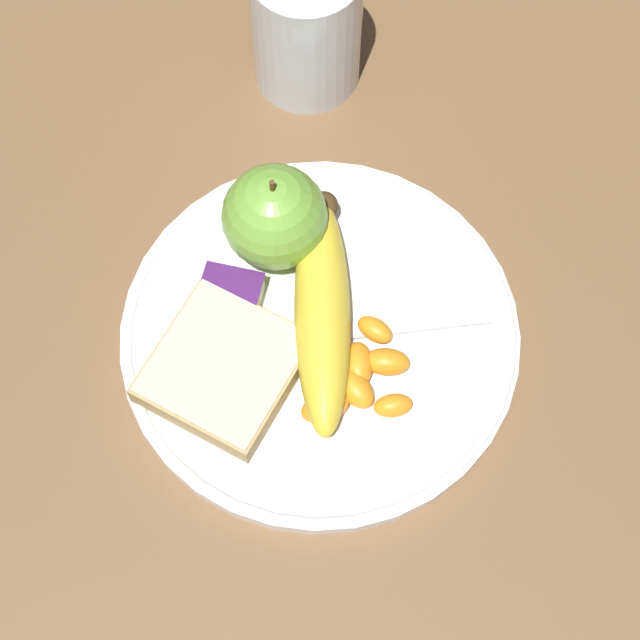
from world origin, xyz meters
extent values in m
plane|color=brown|center=(0.00, 0.00, 0.00)|extent=(3.00, 3.00, 0.00)
cylinder|color=white|center=(0.00, 0.00, 0.01)|extent=(0.27, 0.27, 0.01)
torus|color=white|center=(0.00, 0.00, 0.01)|extent=(0.27, 0.27, 0.01)
cylinder|color=silver|center=(-0.22, -0.06, 0.05)|extent=(0.08, 0.08, 0.11)
cylinder|color=yellow|center=(-0.22, -0.06, 0.05)|extent=(0.07, 0.07, 0.09)
sphere|color=#72B23D|center=(-0.06, -0.05, 0.05)|extent=(0.07, 0.07, 0.07)
cylinder|color=brown|center=(-0.06, -0.05, 0.09)|extent=(0.00, 0.00, 0.01)
ellipsoid|color=yellow|center=(-0.01, 0.00, 0.03)|extent=(0.18, 0.08, 0.04)
sphere|color=#473319|center=(-0.09, -0.02, 0.03)|extent=(0.02, 0.02, 0.02)
cube|color=tan|center=(0.04, -0.05, 0.02)|extent=(0.11, 0.11, 0.02)
cube|color=beige|center=(0.04, -0.05, 0.02)|extent=(0.11, 0.11, 0.02)
cube|color=silver|center=(-0.02, 0.05, 0.01)|extent=(0.05, 0.12, 0.00)
cube|color=silver|center=(0.02, -0.03, 0.01)|extent=(0.04, 0.06, 0.00)
cube|color=silver|center=(0.00, -0.06, 0.02)|extent=(0.05, 0.04, 0.02)
cube|color=#4C1E60|center=(0.00, -0.06, 0.03)|extent=(0.05, 0.04, 0.00)
ellipsoid|color=orange|center=(-0.01, 0.04, 0.02)|extent=(0.02, 0.03, 0.01)
ellipsoid|color=orange|center=(0.02, 0.03, 0.02)|extent=(0.04, 0.03, 0.02)
ellipsoid|color=orange|center=(0.01, 0.00, 0.02)|extent=(0.04, 0.03, 0.02)
ellipsoid|color=orange|center=(0.04, 0.03, 0.02)|extent=(0.04, 0.04, 0.02)
ellipsoid|color=orange|center=(0.01, 0.05, 0.02)|extent=(0.02, 0.03, 0.02)
ellipsoid|color=orange|center=(0.06, 0.02, 0.02)|extent=(0.03, 0.04, 0.02)
ellipsoid|color=orange|center=(-0.01, 0.01, 0.02)|extent=(0.03, 0.04, 0.02)
ellipsoid|color=orange|center=(0.04, 0.06, 0.02)|extent=(0.02, 0.03, 0.01)
camera|label=1|loc=(0.28, 0.07, 0.68)|focal=60.00mm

